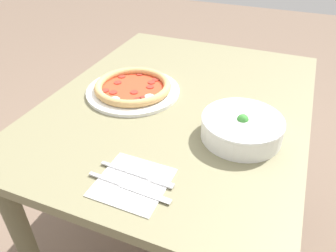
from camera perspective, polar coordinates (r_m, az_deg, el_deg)
name	(u,v)px	position (r m, az deg, el deg)	size (l,w,h in m)	color
ground_plane	(176,238)	(1.59, 1.39, -18.98)	(8.00, 8.00, 0.00)	brown
dining_table	(178,129)	(1.15, 1.83, -0.54)	(1.06, 0.82, 0.74)	#706B4C
pizza	(133,88)	(1.12, -6.11, 6.59)	(0.32, 0.32, 0.04)	white
bowl	(242,127)	(0.92, 12.75, -0.09)	(0.22, 0.22, 0.08)	white
napkin	(133,182)	(0.78, -6.18, -9.73)	(0.16, 0.16, 0.00)	white
fork	(136,174)	(0.80, -5.52, -8.34)	(0.02, 0.19, 0.00)	silver
knife	(125,186)	(0.77, -7.50, -10.29)	(0.02, 0.21, 0.01)	silver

